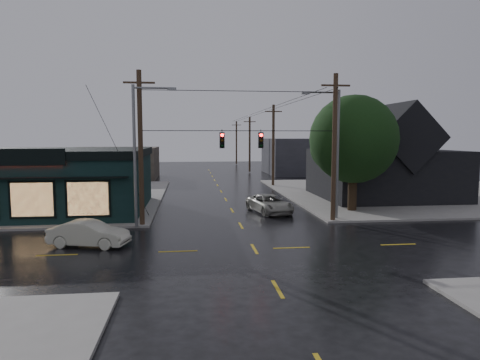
{
  "coord_description": "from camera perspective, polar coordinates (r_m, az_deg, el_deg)",
  "views": [
    {
      "loc": [
        -3.35,
        -21.83,
        5.91
      ],
      "look_at": [
        -0.2,
        4.82,
        3.18
      ],
      "focal_mm": 32.0,
      "sensor_mm": 36.0,
      "label": 1
    }
  ],
  "objects": [
    {
      "name": "utility_pole_far_b",
      "position": [
        70.77,
        1.29,
        1.01
      ],
      "size": [
        2.0,
        0.32,
        9.15
      ],
      "primitive_type": null,
      "color": "black",
      "rests_on": "ground"
    },
    {
      "name": "sidewalk_ne",
      "position": [
        48.26,
        22.27,
        -1.58
      ],
      "size": [
        28.0,
        28.0,
        0.15
      ],
      "primitive_type": "cube",
      "color": "gray",
      "rests_on": "ground"
    },
    {
      "name": "suv_silver",
      "position": [
        33.42,
        3.98,
        -3.18
      ],
      "size": [
        3.46,
        5.44,
        1.4
      ],
      "primitive_type": "imported",
      "rotation": [
        0.0,
        0.0,
        0.24
      ],
      "color": "gray",
      "rests_on": "ground"
    },
    {
      "name": "bg_building_west",
      "position": [
        62.85,
        -16.49,
        2.18
      ],
      "size": [
        12.0,
        10.0,
        4.4
      ],
      "primitive_type": "cube",
      "color": "#3B312B",
      "rests_on": "ground"
    },
    {
      "name": "utility_pole_far_c",
      "position": [
        90.56,
        -0.48,
        2.06
      ],
      "size": [
        2.0,
        0.32,
        9.15
      ],
      "primitive_type": null,
      "color": "black",
      "rests_on": "ground"
    },
    {
      "name": "ground_plane",
      "position": [
        22.86,
        1.94,
        -9.18
      ],
      "size": [
        160.0,
        160.0,
        0.0
      ],
      "primitive_type": "plane",
      "color": "black"
    },
    {
      "name": "utility_pole_ne",
      "position": [
        30.57,
        12.25,
        -5.48
      ],
      "size": [
        2.0,
        0.32,
        10.15
      ],
      "primitive_type": null,
      "color": "black",
      "rests_on": "ground"
    },
    {
      "name": "sidewalk_nw",
      "position": [
        45.4,
        -28.21,
        -2.28
      ],
      "size": [
        28.0,
        28.0,
        0.15
      ],
      "primitive_type": "cube",
      "color": "gray",
      "rests_on": "ground"
    },
    {
      "name": "span_signal_assembly",
      "position": [
        28.54,
        0.19,
        5.38
      ],
      "size": [
        13.0,
        0.48,
        1.23
      ],
      "color": "black",
      "rests_on": "ground"
    },
    {
      "name": "bg_building_east",
      "position": [
        69.65,
        9.42,
        3.16
      ],
      "size": [
        14.0,
        12.0,
        5.6
      ],
      "primitive_type": "cube",
      "color": "#2C2C32",
      "rests_on": "ground"
    },
    {
      "name": "utility_pole_nw",
      "position": [
        29.11,
        -12.88,
        -6.06
      ],
      "size": [
        2.0,
        0.32,
        10.15
      ],
      "primitive_type": null,
      "color": "black",
      "rests_on": "ground"
    },
    {
      "name": "corner_tree",
      "position": [
        34.46,
        14.92,
        5.25
      ],
      "size": [
        6.86,
        6.86,
        9.0
      ],
      "color": "black",
      "rests_on": "ground"
    },
    {
      "name": "utility_pole_far_a",
      "position": [
        51.14,
        4.41,
        -0.85
      ],
      "size": [
        2.0,
        0.32,
        9.65
      ],
      "primitive_type": null,
      "color": "black",
      "rests_on": "ground"
    },
    {
      "name": "streetlight_ne",
      "position": [
        31.38,
        12.7,
        -5.2
      ],
      "size": [
        5.4,
        0.3,
        9.15
      ],
      "primitive_type": null,
      "color": "slate",
      "rests_on": "ground"
    },
    {
      "name": "sedan_cream",
      "position": [
        24.61,
        -19.5,
        -6.76
      ],
      "size": [
        4.49,
        2.5,
        1.4
      ],
      "primitive_type": "imported",
      "rotation": [
        0.0,
        0.0,
        1.32
      ],
      "color": "#B9B9A3",
      "rests_on": "ground"
    },
    {
      "name": "streetlight_nw",
      "position": [
        28.47,
        -13.64,
        -6.35
      ],
      "size": [
        5.4,
        0.3,
        9.15
      ],
      "primitive_type": null,
      "color": "slate",
      "rests_on": "ground"
    },
    {
      "name": "ne_building",
      "position": [
        42.97,
        18.58,
        3.58
      ],
      "size": [
        12.6,
        11.6,
        8.75
      ],
      "color": "black",
      "rests_on": "ground"
    },
    {
      "name": "pizza_shop",
      "position": [
        36.83,
        -25.15,
        0.03
      ],
      "size": [
        16.3,
        12.34,
        4.9
      ],
      "color": "black",
      "rests_on": "ground"
    }
  ]
}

